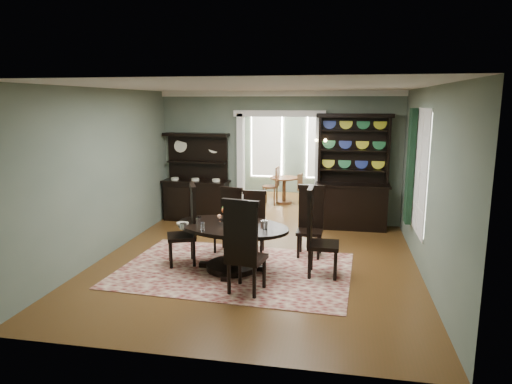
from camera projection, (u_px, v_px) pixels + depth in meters
room at (255, 174)px, 7.60m from camera, size 5.51×6.01×3.01m
parlor at (291, 147)px, 12.91m from camera, size 3.51×3.50×3.01m
doorway_trim at (279, 153)px, 10.45m from camera, size 2.08×0.25×2.57m
right_window at (416, 169)px, 7.96m from camera, size 0.15×1.47×2.12m
wall_sconce at (321, 142)px, 10.07m from camera, size 0.27×0.21×0.21m
rug at (235, 270)px, 7.60m from camera, size 3.92×2.76×0.01m
dining_table at (232, 239)px, 7.53m from camera, size 2.19×2.19×0.77m
centerpiece at (228, 219)px, 7.57m from camera, size 1.57×1.01×0.26m
chair_far_left at (229, 218)px, 8.51m from camera, size 0.53×0.51×1.20m
chair_far_mid at (254, 220)px, 8.43m from camera, size 0.45×0.43×1.16m
chair_far_right at (310, 219)px, 8.27m from camera, size 0.50×0.46×1.28m
chair_end_left at (188, 223)px, 7.78m from camera, size 0.65×0.67×1.39m
chair_end_right at (316, 230)px, 7.25m from camera, size 0.51×0.56×1.45m
chair_near at (243, 245)px, 6.50m from camera, size 0.62×0.59×1.43m
sideboard at (197, 190)px, 10.74m from camera, size 1.59×0.65×2.05m
welsh_dresser at (352, 187)px, 10.02m from camera, size 1.61×0.59×2.52m
parlor_table at (284, 186)px, 12.55m from camera, size 0.79×0.79×0.73m
parlor_chair_left at (273, 184)px, 12.38m from camera, size 0.45×0.44×1.04m
parlor_chair_right at (303, 188)px, 12.40m from camera, size 0.39×0.38×0.84m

